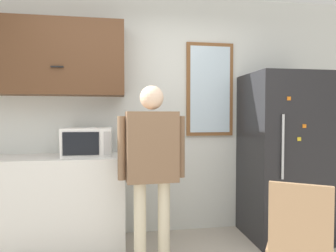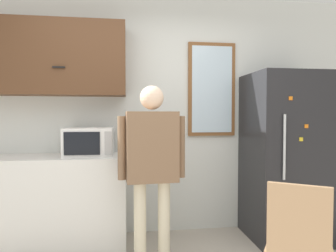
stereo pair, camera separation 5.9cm
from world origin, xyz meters
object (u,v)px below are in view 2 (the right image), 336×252
at_px(microwave, 89,142).
at_px(refrigerator, 285,156).
at_px(person, 152,156).
at_px(chair, 299,242).

height_order(microwave, refrigerator, refrigerator).
distance_m(microwave, refrigerator, 2.09).
height_order(person, chair, person).
distance_m(person, refrigerator, 1.53).
bearing_deg(chair, person, -7.99).
xyz_separation_m(person, chair, (0.91, -0.81, -0.48)).
bearing_deg(chair, microwave, -6.89).
relative_size(refrigerator, chair, 1.98).
xyz_separation_m(microwave, person, (0.60, -0.48, -0.10)).
bearing_deg(person, microwave, 137.69).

